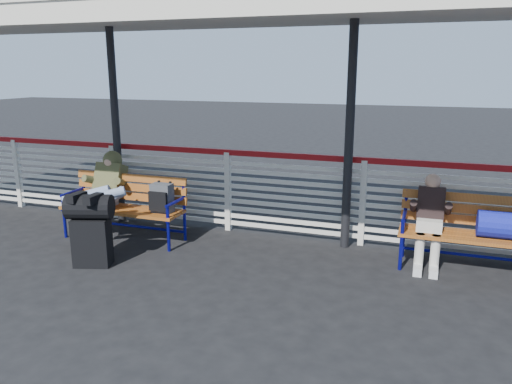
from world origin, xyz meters
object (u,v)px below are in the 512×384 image
at_px(luggage_stack, 91,227).
at_px(traveler_man, 100,193).
at_px(bench_right, 489,226).
at_px(companion_person, 430,220).
at_px(bench_left, 134,200).

height_order(luggage_stack, traveler_man, traveler_man).
relative_size(bench_right, companion_person, 1.57).
distance_m(luggage_stack, bench_left, 1.04).
bearing_deg(companion_person, luggage_stack, -160.81).
bearing_deg(luggage_stack, bench_right, -0.93).
relative_size(bench_left, companion_person, 1.57).
xyz_separation_m(bench_left, companion_person, (3.98, 0.33, 0.02)).
height_order(bench_right, traveler_man, traveler_man).
xyz_separation_m(bench_left, bench_right, (4.64, 0.34, 0.01)).
bearing_deg(bench_left, bench_right, 4.22).
distance_m(bench_right, traveler_man, 4.99).
bearing_deg(traveler_man, bench_right, 8.01).
distance_m(bench_left, companion_person, 3.99).
distance_m(luggage_stack, bench_right, 4.80).
bearing_deg(bench_right, luggage_stack, -163.27).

